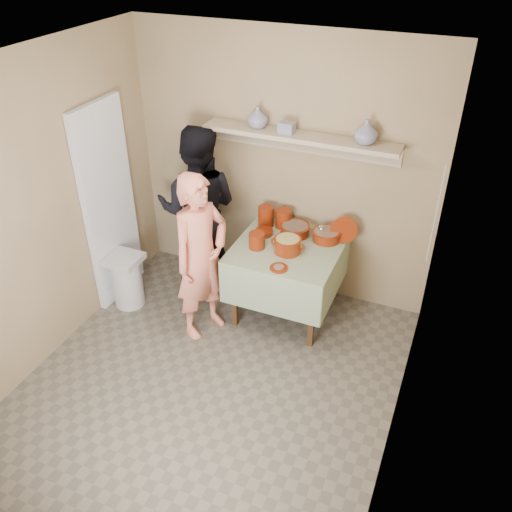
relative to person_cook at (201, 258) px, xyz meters
The scene contains 22 objects.
ground 1.16m from the person_cook, 63.39° to the right, with size 3.50×3.50×0.00m, color #625A4D.
tile_panel 1.12m from the person_cook, 169.42° to the left, with size 0.06×0.70×2.00m, color silver.
plate_stack_a 0.87m from the person_cook, 70.68° to the left, with size 0.15×0.15×0.20m, color #671500.
plate_stack_b 0.97m from the person_cook, 62.03° to the left, with size 0.16×0.16×0.19m, color #671500.
bowl_stack 0.55m from the person_cook, 48.15° to the left, with size 0.15×0.15×0.15m, color #671500.
empty_bowl 0.73m from the person_cook, 62.77° to the left, with size 0.17×0.17×0.05m, color #671500.
propped_lid 1.35m from the person_cook, 37.63° to the left, with size 0.25×0.25×0.02m, color #671500.
vase_right 1.78m from the person_cook, 37.43° to the left, with size 0.20×0.20×0.21m, color navy.
vase_left 1.36m from the person_cook, 79.35° to the left, with size 0.19×0.19×0.20m, color navy.
ceramic_box 1.37m from the person_cook, 62.00° to the left, with size 0.14×0.10×0.10m, color navy.
person_cook is the anchor object (origin of this frame).
person_helper 0.78m from the person_cook, 119.48° to the left, with size 0.84×0.66×1.74m, color black.
room_shell 1.16m from the person_cook, 63.39° to the right, with size 3.04×3.54×2.62m.
serving_table 0.84m from the person_cook, 40.47° to the left, with size 0.97×0.97×0.76m.
cazuela_meat_a 0.98m from the person_cook, 51.57° to the left, with size 0.30×0.30×0.10m.
cazuela_meat_b 1.20m from the person_cook, 40.37° to the left, with size 0.28×0.28×0.10m.
ladle 1.17m from the person_cook, 42.50° to the left, with size 0.08×0.26×0.19m.
cazuela_rice 0.79m from the person_cook, 34.39° to the left, with size 0.33×0.25×0.14m.
front_plate 0.69m from the person_cook, 13.11° to the left, with size 0.16×0.16×0.03m.
wall_shelf 1.38m from the person_cook, 57.59° to the left, with size 1.80×0.25×0.21m.
trash_bin 1.03m from the person_cook, behind, with size 0.32×0.32×0.56m.
electrical_cord 2.03m from the person_cook, 21.67° to the left, with size 0.01×0.05×0.90m.
Camera 1 is at (1.62, -2.75, 3.44)m, focal length 38.00 mm.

